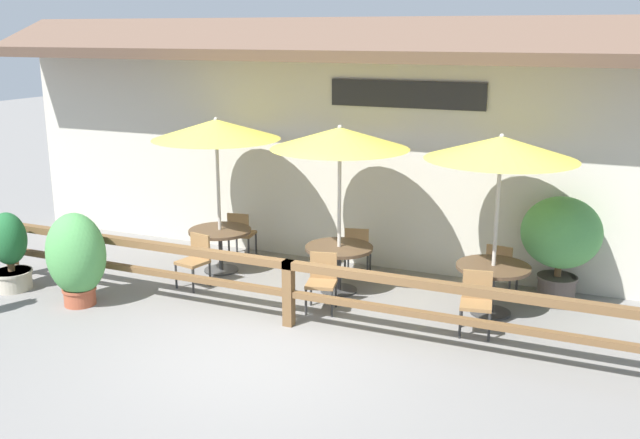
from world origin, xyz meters
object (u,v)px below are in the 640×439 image
at_px(patio_umbrella_middle, 340,138).
at_px(patio_umbrella_far, 501,148).
at_px(chair_near_streetside, 195,258).
at_px(potted_plant_tall_tropical, 9,251).
at_px(chair_middle_wallside, 357,248).
at_px(potted_plant_corner_fern, 76,257).
at_px(chair_middle_streetside, 322,279).
at_px(patio_umbrella_near, 216,130).
at_px(dining_table_far, 493,275).
at_px(chair_far_wallside, 501,267).
at_px(dining_table_near, 220,238).
at_px(chair_near_wallside, 241,232).
at_px(dining_table_middle, 339,255).
at_px(chair_far_streetside, 476,300).
at_px(potted_plant_broad_leaf, 561,238).

distance_m(patio_umbrella_middle, patio_umbrella_far, 2.39).
bearing_deg(chair_near_streetside, patio_umbrella_middle, 29.77).
bearing_deg(potted_plant_tall_tropical, chair_middle_wallside, 30.31).
bearing_deg(potted_plant_corner_fern, chair_middle_wallside, 40.75).
bearing_deg(chair_middle_streetside, patio_umbrella_near, 144.92).
xyz_separation_m(dining_table_far, chair_far_wallside, (-0.01, 0.76, -0.12)).
relative_size(patio_umbrella_far, chair_far_wallside, 3.11).
xyz_separation_m(chair_near_streetside, potted_plant_corner_fern, (-1.17, -1.38, 0.28)).
bearing_deg(dining_table_near, chair_near_wallside, 94.39).
distance_m(dining_table_middle, potted_plant_tall_tropical, 5.20).
bearing_deg(chair_middle_streetside, chair_middle_wallside, 79.09).
relative_size(patio_umbrella_near, potted_plant_corner_fern, 1.86).
xyz_separation_m(patio_umbrella_near, chair_far_streetside, (4.53, -0.85, -1.96)).
xyz_separation_m(chair_middle_wallside, dining_table_far, (2.38, -0.80, 0.12)).
height_order(dining_table_middle, potted_plant_tall_tropical, potted_plant_tall_tropical).
relative_size(chair_near_wallside, chair_far_streetside, 1.00).
bearing_deg(dining_table_middle, potted_plant_corner_fern, -148.25).
bearing_deg(dining_table_far, potted_plant_corner_fern, -159.94).
xyz_separation_m(dining_table_near, potted_plant_corner_fern, (-1.14, -2.19, 0.16)).
relative_size(dining_table_middle, chair_middle_wallside, 1.25).
distance_m(patio_umbrella_near, chair_far_streetside, 5.01).
bearing_deg(potted_plant_tall_tropical, potted_plant_broad_leaf, 20.22).
height_order(chair_near_streetside, chair_far_wallside, same).
height_order(chair_near_wallside, patio_umbrella_middle, patio_umbrella_middle).
relative_size(chair_middle_streetside, potted_plant_corner_fern, 0.60).
xyz_separation_m(chair_middle_wallside, chair_far_wallside, (2.37, -0.04, 0.00)).
relative_size(dining_table_middle, chair_far_streetside, 1.25).
relative_size(chair_near_streetside, chair_middle_streetside, 1.00).
xyz_separation_m(chair_far_streetside, potted_plant_broad_leaf, (0.89, 1.70, 0.52)).
height_order(dining_table_near, chair_far_wallside, chair_far_wallside).
relative_size(patio_umbrella_near, dining_table_near, 2.48).
bearing_deg(dining_table_middle, chair_near_streetside, -162.22).
bearing_deg(dining_table_near, dining_table_middle, -2.79).
bearing_deg(patio_umbrella_near, dining_table_near, 135.00).
relative_size(potted_plant_corner_fern, potted_plant_tall_tropical, 1.13).
bearing_deg(potted_plant_broad_leaf, patio_umbrella_middle, -163.34).
bearing_deg(potted_plant_broad_leaf, potted_plant_tall_tropical, -159.78).
relative_size(chair_far_wallside, potted_plant_corner_fern, 0.60).
relative_size(chair_near_wallside, potted_plant_corner_fern, 0.60).
distance_m(dining_table_near, potted_plant_tall_tropical, 3.33).
bearing_deg(chair_far_wallside, dining_table_middle, 26.77).
bearing_deg(chair_far_streetside, patio_umbrella_far, 74.68).
height_order(chair_middle_streetside, chair_far_wallside, same).
bearing_deg(potted_plant_tall_tropical, patio_umbrella_far, 15.60).
distance_m(dining_table_near, potted_plant_broad_leaf, 5.51).
xyz_separation_m(chair_middle_streetside, chair_far_wallside, (2.32, 1.60, 0.00)).
height_order(chair_near_streetside, dining_table_middle, chair_near_streetside).
bearing_deg(patio_umbrella_middle, dining_table_far, 0.39).
distance_m(potted_plant_corner_fern, potted_plant_broad_leaf, 7.24).
xyz_separation_m(chair_middle_streetside, patio_umbrella_far, (2.32, 0.84, 1.96)).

